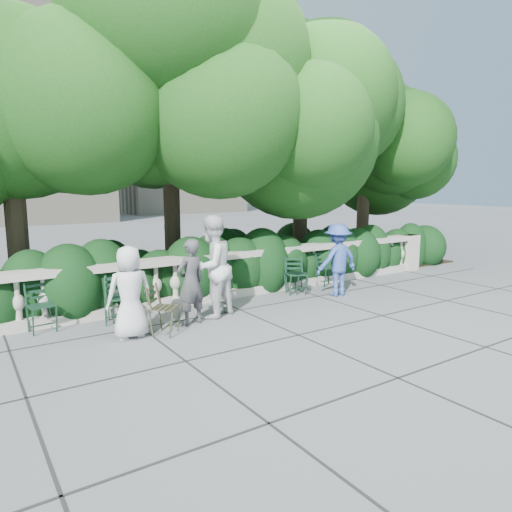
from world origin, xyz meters
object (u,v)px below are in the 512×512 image
chair_c (117,326)px  chair_d (301,294)px  chair_a (124,322)px  person_woman_grey (191,282)px  chair_e (298,295)px  person_casual_man (212,267)px  chair_f (330,287)px  chair_b (46,334)px  person_businessman (130,292)px  chair_weathered (174,335)px  person_older_blue (337,260)px

chair_c → chair_d: (4.16, 0.06, 0.00)m
chair_a → person_woman_grey: person_woman_grey is taller
chair_e → person_woman_grey: size_ratio=0.56×
chair_a → person_casual_man: person_casual_man is taller
chair_e → chair_f: size_ratio=1.00×
chair_b → person_businessman: person_businessman is taller
chair_f → chair_weathered: (-4.54, -1.20, 0.00)m
person_casual_man → chair_c: bearing=-36.0°
chair_e → person_casual_man: (-2.33, -0.38, 0.94)m
chair_d → chair_f: (1.01, 0.14, 0.00)m
chair_c → chair_weathered: size_ratio=1.00×
chair_d → person_businessman: (-4.15, -0.79, 0.74)m
chair_d → person_businessman: 4.29m
chair_e → person_woman_grey: bearing=-146.4°
person_woman_grey → person_older_blue: bearing=169.4°
chair_e → person_casual_man: bearing=-148.8°
chair_b → chair_f: bearing=-6.2°
chair_d → person_older_blue: size_ratio=0.53×
chair_d → person_older_blue: bearing=-60.4°
person_older_blue → chair_b: bearing=-3.8°
chair_b → person_older_blue: person_older_blue is taller
chair_weathered → person_businessman: size_ratio=0.57×
chair_a → person_older_blue: size_ratio=0.53×
chair_e → person_woman_grey: 3.02m
chair_weathered → person_woman_grey: 0.97m
chair_a → chair_b: 1.27m
chair_b → chair_d: bearing=-7.7°
chair_c → chair_d: same height
person_businessman → person_older_blue: (4.70, 0.24, 0.05)m
chair_b → chair_f: 6.28m
chair_b → chair_d: same height
person_casual_man → person_woman_grey: bearing=0.1°
chair_b → chair_d: (5.27, -0.15, 0.00)m
chair_c → chair_d: bearing=18.5°
chair_e → chair_d: bearing=50.2°
person_woman_grey → person_older_blue: (3.59, 0.14, 0.04)m
person_older_blue → person_woman_grey: bearing=5.2°
person_woman_grey → chair_weathered: bearing=23.7°
chair_weathered → person_casual_man: 1.51m
chair_b → person_woman_grey: 2.50m
chair_c → person_businessman: bearing=-71.5°
chair_c → chair_d: size_ratio=1.00×
person_woman_grey → chair_e: bearing=178.9°
person_casual_man → person_older_blue: person_casual_man is taller
chair_a → chair_f: bearing=1.8°
chair_c → person_older_blue: person_older_blue is taller
chair_d → person_woman_grey: 3.21m
chair_a → person_older_blue: person_older_blue is taller
chair_weathered → person_casual_man: person_casual_man is taller
chair_d → chair_e: 0.20m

